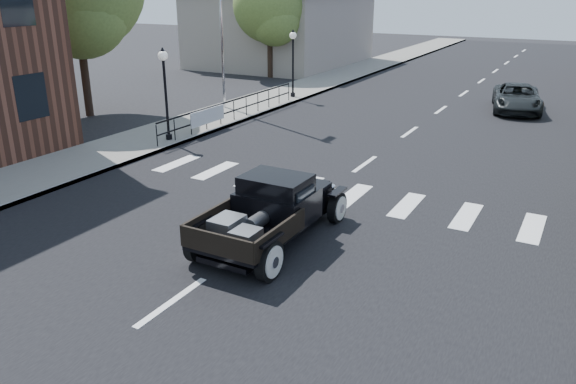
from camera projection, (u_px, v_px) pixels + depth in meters
The scene contains 13 objects.
ground at pixel (255, 243), 13.15m from camera, with size 120.00×120.00×0.00m, color black.
road at pixel (429, 118), 25.48m from camera, with size 14.00×80.00×0.02m, color black.
road_markings at pixel (394, 144), 21.37m from camera, with size 12.00×60.00×0.06m, color silver, non-canonical shape.
sidewalk_left at pixel (269, 100), 29.29m from camera, with size 3.00×80.00×0.15m, color gray.
low_building_left at pixel (282, 30), 42.08m from camera, with size 10.00×12.00×5.00m, color gray.
railing at pixel (234, 108), 24.44m from camera, with size 0.08×10.00×1.00m, color black, non-canonical shape.
banner at pixel (208, 122), 22.83m from camera, with size 0.04×2.20×0.60m, color silver, non-canonical shape.
lamp_post_b at pixel (166, 94), 20.86m from camera, with size 0.36×0.36×3.43m, color black, non-canonical shape.
lamp_post_c at pixel (293, 64), 29.09m from camera, with size 0.36×0.36×3.43m, color black, non-canonical shape.
big_tree_near at pixel (78, 16), 24.50m from camera, with size 6.04×6.04×8.88m, color #536A2D, non-canonical shape.
big_tree_far at pixel (270, 23), 35.70m from camera, with size 4.65×4.65×6.82m, color #536A2D, non-canonical shape.
hotrod_pickup at pixel (272, 210), 12.95m from camera, with size 2.17×4.66×1.62m, color black, non-canonical shape.
second_car at pixel (517, 98), 26.68m from camera, with size 2.10×4.55×1.26m, color black.
Camera 1 is at (6.41, -10.08, 5.68)m, focal length 35.00 mm.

